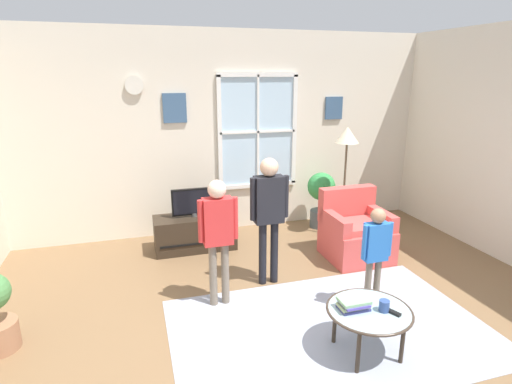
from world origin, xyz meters
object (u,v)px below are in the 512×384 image
(television, at_px, (194,202))
(potted_plant_by_window, at_px, (321,195))
(person_black_shirt, at_px, (269,207))
(tv_stand, at_px, (195,232))
(coffee_table, at_px, (369,313))
(armchair, at_px, (355,233))
(person_blue_shirt, at_px, (376,248))
(person_red_shirt, at_px, (218,229))
(cup, at_px, (384,306))
(remote_near_books, at_px, (392,312))
(book_stack, at_px, (354,304))
(floor_lamp, at_px, (347,146))

(television, distance_m, potted_plant_by_window, 2.00)
(person_black_shirt, height_order, potted_plant_by_window, person_black_shirt)
(tv_stand, height_order, coffee_table, tv_stand)
(armchair, height_order, coffee_table, armchair)
(tv_stand, height_order, person_blue_shirt, person_blue_shirt)
(tv_stand, xyz_separation_m, person_red_shirt, (0.03, -1.47, 0.60))
(person_black_shirt, xyz_separation_m, person_blue_shirt, (0.82, -0.82, -0.24))
(person_red_shirt, relative_size, potted_plant_by_window, 1.54)
(tv_stand, height_order, cup, cup)
(cup, height_order, person_red_shirt, person_red_shirt)
(remote_near_books, xyz_separation_m, person_black_shirt, (-0.57, 1.51, 0.48))
(person_black_shirt, bearing_deg, armchair, 14.60)
(coffee_table, height_order, book_stack, book_stack)
(coffee_table, bearing_deg, person_red_shirt, 132.63)
(person_black_shirt, bearing_deg, tv_stand, 118.82)
(person_blue_shirt, xyz_separation_m, potted_plant_by_window, (0.51, 2.28, -0.15))
(television, relative_size, remote_near_books, 4.12)
(cup, distance_m, potted_plant_by_window, 3.03)
(person_blue_shirt, xyz_separation_m, floor_lamp, (0.64, 1.82, 0.66))
(person_red_shirt, bearing_deg, person_blue_shirt, -20.35)
(person_blue_shirt, bearing_deg, remote_near_books, -110.31)
(cup, bearing_deg, coffee_table, 153.43)
(coffee_table, xyz_separation_m, person_black_shirt, (-0.41, 1.41, 0.52))
(television, bearing_deg, person_red_shirt, -88.89)
(book_stack, height_order, floor_lamp, floor_lamp)
(person_black_shirt, distance_m, floor_lamp, 1.82)
(book_stack, height_order, remote_near_books, book_stack)
(person_blue_shirt, bearing_deg, person_red_shirt, 159.65)
(remote_near_books, height_order, person_red_shirt, person_red_shirt)
(person_black_shirt, bearing_deg, coffee_table, -73.65)
(cup, xyz_separation_m, person_black_shirt, (-0.52, 1.46, 0.45))
(remote_near_books, distance_m, person_blue_shirt, 0.78)
(book_stack, distance_m, potted_plant_by_window, 3.00)
(television, distance_m, remote_near_books, 2.96)
(person_black_shirt, height_order, person_blue_shirt, person_black_shirt)
(remote_near_books, bearing_deg, television, 114.34)
(television, relative_size, cup, 5.98)
(television, distance_m, armchair, 2.14)
(book_stack, height_order, cup, cup)
(television, relative_size, floor_lamp, 0.36)
(cup, xyz_separation_m, person_blue_shirt, (0.30, 0.64, 0.21))
(book_stack, xyz_separation_m, potted_plant_by_window, (1.04, 2.82, 0.06))
(tv_stand, bearing_deg, book_stack, -69.64)
(floor_lamp, bearing_deg, tv_stand, 175.08)
(remote_near_books, bearing_deg, person_red_shirt, 134.11)
(tv_stand, relative_size, cup, 11.10)
(tv_stand, bearing_deg, person_red_shirt, -88.89)
(television, bearing_deg, person_blue_shirt, -53.63)
(tv_stand, relative_size, person_red_shirt, 0.81)
(coffee_table, bearing_deg, remote_near_books, -33.40)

